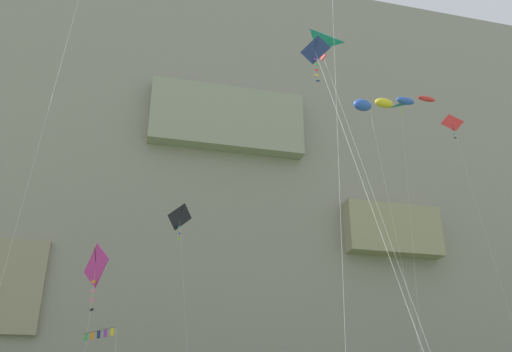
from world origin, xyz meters
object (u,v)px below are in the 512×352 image
object	(u,v)px
kite_banner_high_center	(100,344)
kite_windsock_upper_left	(382,103)
kite_diamond_far_left	(180,220)
kite_diamond_mid_right	(96,268)
kite_diamond_upper_right	(323,73)
kite_delta_low_center	(401,115)
kite_diamond_low_left	(455,133)
kite_delta_front_field	(319,63)

from	to	relation	value
kite_banner_high_center	kite_windsock_upper_left	xyz separation A→B (m)	(18.64, 1.08, 18.20)
kite_diamond_far_left	kite_diamond_mid_right	world-z (taller)	kite_diamond_far_left
kite_diamond_far_left	kite_windsock_upper_left	bearing A→B (deg)	-34.95
kite_diamond_upper_right	kite_delta_low_center	bearing A→B (deg)	51.84
kite_diamond_upper_right	kite_diamond_mid_right	bearing A→B (deg)	120.14
kite_diamond_far_left	kite_delta_low_center	distance (m)	21.90
kite_delta_low_center	kite_diamond_mid_right	world-z (taller)	kite_delta_low_center
kite_diamond_far_left	kite_diamond_mid_right	size ratio (longest dim) A/B	1.46
kite_diamond_low_left	kite_delta_low_center	world-z (taller)	kite_delta_low_center
kite_diamond_far_left	kite_delta_low_center	bearing A→B (deg)	-11.14
kite_diamond_far_left	kite_diamond_upper_right	xyz separation A→B (m)	(3.56, -23.29, -0.87)
kite_delta_front_field	kite_diamond_low_left	bearing A→B (deg)	35.44
kite_delta_front_field	kite_diamond_upper_right	size ratio (longest dim) A/B	1.19
kite_delta_low_center	kite_windsock_upper_left	distance (m)	8.41
kite_delta_front_field	kite_windsock_upper_left	world-z (taller)	kite_windsock_upper_left
kite_delta_front_field	kite_diamond_low_left	xyz separation A→B (m)	(17.88, 12.73, 4.47)
kite_delta_front_field	kite_banner_high_center	world-z (taller)	kite_delta_front_field
kite_diamond_mid_right	kite_windsock_upper_left	size ratio (longest dim) A/B	0.51
kite_windsock_upper_left	kite_delta_front_field	bearing A→B (deg)	-136.95
kite_banner_high_center	kite_windsock_upper_left	world-z (taller)	kite_windsock_upper_left
kite_diamond_far_left	kite_diamond_mid_right	xyz separation A→B (m)	(-5.67, -7.38, -6.09)
kite_diamond_mid_right	kite_diamond_low_left	bearing A→B (deg)	5.87
kite_delta_front_field	kite_delta_low_center	distance (m)	19.59
kite_diamond_low_left	kite_delta_low_center	bearing A→B (deg)	172.61
kite_banner_high_center	kite_diamond_mid_right	distance (m)	5.95
kite_diamond_low_left	kite_diamond_mid_right	xyz separation A→B (m)	(-29.46, -3.03, -14.97)
kite_banner_high_center	kite_windsock_upper_left	distance (m)	26.08
kite_diamond_upper_right	kite_windsock_upper_left	distance (m)	18.91
kite_delta_low_center	kite_windsock_upper_left	size ratio (longest dim) A/B	1.12
kite_diamond_low_left	kite_diamond_far_left	bearing A→B (deg)	169.62
kite_delta_front_field	kite_diamond_far_left	world-z (taller)	kite_delta_front_field
kite_banner_high_center	kite_diamond_mid_right	bearing A→B (deg)	104.46
kite_delta_front_field	kite_diamond_low_left	size ratio (longest dim) A/B	0.79
kite_diamond_low_left	kite_banner_high_center	bearing A→B (deg)	-167.40
kite_delta_low_center	kite_delta_front_field	bearing A→B (deg)	-134.28
kite_diamond_mid_right	kite_windsock_upper_left	world-z (taller)	kite_windsock_upper_left
kite_diamond_low_left	kite_diamond_upper_right	size ratio (longest dim) A/B	1.50
kite_diamond_low_left	kite_diamond_upper_right	xyz separation A→B (m)	(-20.22, -18.93, -9.76)
kite_diamond_low_left	kite_diamond_upper_right	bearing A→B (deg)	-136.89
kite_delta_front_field	kite_diamond_low_left	world-z (taller)	kite_diamond_low_left
kite_diamond_low_left	kite_delta_low_center	size ratio (longest dim) A/B	0.99
kite_banner_high_center	kite_delta_low_center	bearing A→B (deg)	16.48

